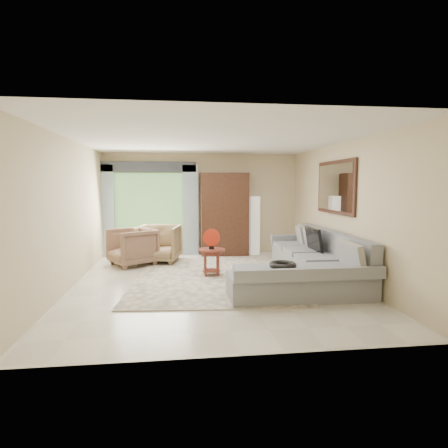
{
  "coord_description": "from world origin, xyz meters",
  "views": [
    {
      "loc": [
        -0.63,
        -6.73,
        1.8
      ],
      "look_at": [
        0.25,
        0.35,
        1.05
      ],
      "focal_mm": 30.0,
      "sensor_mm": 36.0,
      "label": 1
    }
  ],
  "objects": [
    {
      "name": "sectional_sofa",
      "position": [
        1.78,
        -0.18,
        0.28
      ],
      "size": [
        2.3,
        3.46,
        0.9
      ],
      "color": "gray",
      "rests_on": "ground"
    },
    {
      "name": "coffee_table",
      "position": [
        0.02,
        0.52,
        0.28
      ],
      "size": [
        0.54,
        0.54,
        0.54
      ],
      "rotation": [
        0.0,
        0.0,
        -0.16
      ],
      "color": "#4D1C14",
      "rests_on": "ground"
    },
    {
      "name": "valance",
      "position": [
        -1.35,
        2.9,
        2.25
      ],
      "size": [
        2.4,
        0.12,
        0.26
      ],
      "primitive_type": "cube",
      "color": "#1E232D",
      "rests_on": "wall_back"
    },
    {
      "name": "ground",
      "position": [
        0.0,
        0.0,
        0.0
      ],
      "size": [
        6.0,
        6.0,
        0.0
      ],
      "primitive_type": "plane",
      "color": "silver",
      "rests_on": "ground"
    },
    {
      "name": "armchair_right",
      "position": [
        -1.09,
        1.98,
        0.43
      ],
      "size": [
        1.09,
        1.11,
        0.87
      ],
      "primitive_type": "imported",
      "rotation": [
        0.0,
        0.0,
        -0.19
      ],
      "color": "#947651",
      "rests_on": "ground"
    },
    {
      "name": "curtain_left",
      "position": [
        -2.4,
        2.88,
        1.15
      ],
      "size": [
        0.4,
        0.08,
        2.3
      ],
      "primitive_type": "cube",
      "color": "#9EB7CC",
      "rests_on": "ground"
    },
    {
      "name": "tv_screen",
      "position": [
        2.05,
        0.35,
        0.72
      ],
      "size": [
        0.14,
        0.74,
        0.48
      ],
      "primitive_type": "cube",
      "rotation": [
        0.0,
        -0.17,
        0.0
      ],
      "color": "black",
      "rests_on": "sectional_sofa"
    },
    {
      "name": "potted_plant",
      "position": [
        -1.95,
        2.25,
        0.3
      ],
      "size": [
        0.62,
        0.57,
        0.59
      ],
      "primitive_type": "imported",
      "rotation": [
        0.0,
        0.0,
        0.22
      ],
      "color": "#999999",
      "rests_on": "ground"
    },
    {
      "name": "garden_hose",
      "position": [
        1.0,
        -1.11,
        0.55
      ],
      "size": [
        0.43,
        0.43,
        0.09
      ],
      "primitive_type": "torus",
      "color": "black",
      "rests_on": "sectional_sofa"
    },
    {
      "name": "armchair_left",
      "position": [
        -1.65,
        1.72,
        0.42
      ],
      "size": [
        1.24,
        1.23,
        0.83
      ],
      "primitive_type": "imported",
      "rotation": [
        0.0,
        0.0,
        -1.03
      ],
      "color": "brown",
      "rests_on": "ground"
    },
    {
      "name": "curtain_right",
      "position": [
        -0.3,
        2.88,
        1.15
      ],
      "size": [
        0.4,
        0.08,
        2.3
      ],
      "primitive_type": "cube",
      "color": "#9EB7CC",
      "rests_on": "ground"
    },
    {
      "name": "floor_lamp",
      "position": [
        1.35,
        2.78,
        0.75
      ],
      "size": [
        0.24,
        0.24,
        1.5
      ],
      "primitive_type": "cube",
      "color": "silver",
      "rests_on": "ground"
    },
    {
      "name": "window",
      "position": [
        -1.35,
        2.97,
        1.4
      ],
      "size": [
        1.8,
        0.04,
        1.4
      ],
      "primitive_type": "cube",
      "color": "#669E59",
      "rests_on": "wall_back"
    },
    {
      "name": "wall_mirror",
      "position": [
        2.46,
        0.35,
        1.75
      ],
      "size": [
        0.05,
        1.7,
        1.05
      ],
      "color": "black",
      "rests_on": "wall_right"
    },
    {
      "name": "red_disc",
      "position": [
        0.02,
        0.52,
        0.77
      ],
      "size": [
        0.33,
        0.12,
        0.34
      ],
      "primitive_type": "cylinder",
      "rotation": [
        1.57,
        0.0,
        -0.28
      ],
      "color": "#B72612",
      "rests_on": "coffee_table"
    },
    {
      "name": "armoire",
      "position": [
        0.55,
        2.72,
        1.05
      ],
      "size": [
        1.2,
        0.55,
        2.1
      ],
      "primitive_type": "cube",
      "color": "black",
      "rests_on": "ground"
    },
    {
      "name": "area_rug",
      "position": [
        0.08,
        0.44,
        0.01
      ],
      "size": [
        3.32,
        4.24,
        0.02
      ],
      "primitive_type": "cube",
      "rotation": [
        0.0,
        0.0,
        -0.08
      ],
      "color": "beige",
      "rests_on": "ground"
    }
  ]
}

